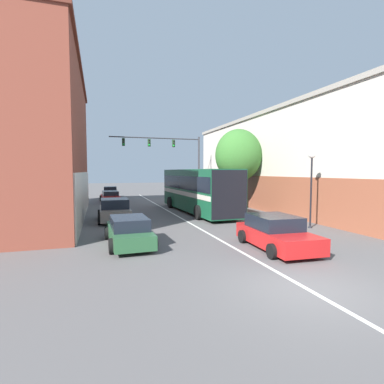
# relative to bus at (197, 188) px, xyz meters

# --- Properties ---
(ground_plane) EXTENTS (160.00, 160.00, 0.00)m
(ground_plane) POSITION_rel_bus_xyz_m (-2.05, -15.71, -1.92)
(ground_plane) COLOR #565454
(lane_center_line) EXTENTS (0.14, 41.33, 0.01)m
(lane_center_line) POSITION_rel_bus_xyz_m (-2.05, -1.04, -1.91)
(lane_center_line) COLOR silver
(lane_center_line) RESTS_ON ground_plane
(building_left_brick) EXTENTS (7.79, 18.75, 10.36)m
(building_left_brick) POSITION_rel_bus_xyz_m (-12.26, 0.36, 3.37)
(building_left_brick) COLOR brown
(building_left_brick) RESTS_ON ground_plane
(building_right_storefront) EXTENTS (7.00, 26.70, 8.23)m
(building_right_storefront) POSITION_rel_bus_xyz_m (8.78, 0.65, 2.31)
(building_right_storefront) COLOR beige
(building_right_storefront) RESTS_ON ground_plane
(bus) EXTENTS (3.17, 11.39, 3.42)m
(bus) POSITION_rel_bus_xyz_m (0.00, 0.00, 0.00)
(bus) COLOR #145133
(bus) RESTS_ON ground_plane
(hatchback_foreground) EXTENTS (2.28, 4.32, 1.38)m
(hatchback_foreground) POSITION_rel_bus_xyz_m (-0.38, -11.62, -1.27)
(hatchback_foreground) COLOR red
(hatchback_foreground) RESTS_ON ground_plane
(parked_car_left_near) EXTENTS (2.02, 4.38, 1.26)m
(parked_car_left_near) POSITION_rel_bus_xyz_m (-6.26, -9.14, -1.31)
(parked_car_left_near) COLOR #285633
(parked_car_left_near) RESTS_ON ground_plane
(parked_car_left_mid) EXTENTS (2.14, 3.99, 1.48)m
(parked_car_left_mid) POSITION_rel_bus_xyz_m (-6.53, -2.35, -1.22)
(parked_car_left_mid) COLOR slate
(parked_car_left_mid) RESTS_ON ground_plane
(parked_car_left_far) EXTENTS (2.05, 3.89, 1.39)m
(parked_car_left_far) POSITION_rel_bus_xyz_m (-6.08, 15.89, -1.26)
(parked_car_left_far) COLOR black
(parked_car_left_far) RESTS_ON ground_plane
(parked_car_left_distant) EXTENTS (2.13, 4.65, 1.20)m
(parked_car_left_distant) POSITION_rel_bus_xyz_m (-6.34, 10.29, -1.33)
(parked_car_left_distant) COLOR red
(parked_car_left_distant) RESTS_ON ground_plane
(traffic_signal_gantry) EXTENTS (9.86, 0.36, 7.14)m
(traffic_signal_gantry) POSITION_rel_bus_xyz_m (0.16, 9.61, 3.44)
(traffic_signal_gantry) COLOR #333338
(traffic_signal_gantry) RESTS_ON ground_plane
(street_lamp) EXTENTS (0.39, 0.39, 4.40)m
(street_lamp) POSITION_rel_bus_xyz_m (4.13, -8.23, 1.04)
(street_lamp) COLOR black
(street_lamp) RESTS_ON ground_plane
(street_tree_near) EXTENTS (3.98, 3.58, 6.81)m
(street_tree_near) POSITION_rel_bus_xyz_m (3.83, 0.51, 2.70)
(street_tree_near) COLOR brown
(street_tree_near) RESTS_ON ground_plane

